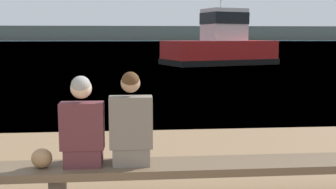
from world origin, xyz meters
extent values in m
plane|color=teal|center=(0.00, 126.48, 0.00)|extent=(240.00, 240.00, 0.00)
cube|color=#4C4C42|center=(0.00, 194.69, 3.22)|extent=(600.00, 12.00, 6.43)
cube|color=brown|center=(-0.59, 2.85, 0.40)|extent=(8.82, 0.53, 0.09)
cube|color=#56282D|center=(-0.31, 2.92, 0.54)|extent=(0.40, 0.37, 0.20)
cube|color=#56282D|center=(-0.31, 2.83, 0.89)|extent=(0.46, 0.22, 0.50)
sphere|color=beige|center=(-0.31, 2.83, 1.29)|extent=(0.22, 0.22, 0.22)
sphere|color=gray|center=(-0.31, 2.82, 1.32)|extent=(0.21, 0.21, 0.21)
cube|color=#70665B|center=(0.20, 2.92, 0.54)|extent=(0.40, 0.37, 0.20)
cube|color=#70665B|center=(0.20, 2.83, 0.92)|extent=(0.46, 0.22, 0.56)
sphere|color=tan|center=(0.20, 2.83, 1.34)|extent=(0.21, 0.21, 0.21)
sphere|color=#472D19|center=(0.20, 2.82, 1.37)|extent=(0.19, 0.19, 0.19)
ellipsoid|color=#9E754C|center=(-0.75, 2.82, 0.55)|extent=(0.22, 0.19, 0.21)
cube|color=#A81919|center=(6.07, 25.84, 0.77)|extent=(7.78, 5.53, 1.54)
cube|color=black|center=(6.07, 25.84, 0.18)|extent=(7.95, 5.71, 0.37)
cube|color=silver|center=(6.41, 25.95, 2.58)|extent=(3.00, 2.75, 2.07)
cube|color=black|center=(6.41, 25.95, 2.99)|extent=(3.07, 2.83, 0.75)
camera|label=1|loc=(0.20, -1.61, 1.83)|focal=45.00mm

